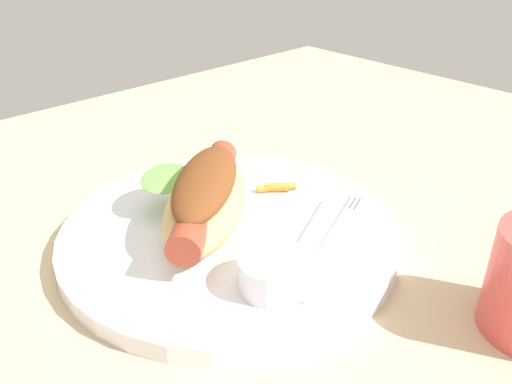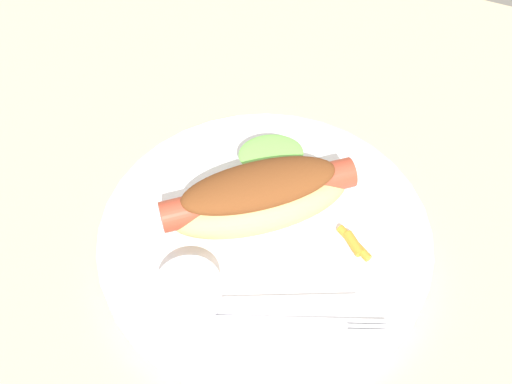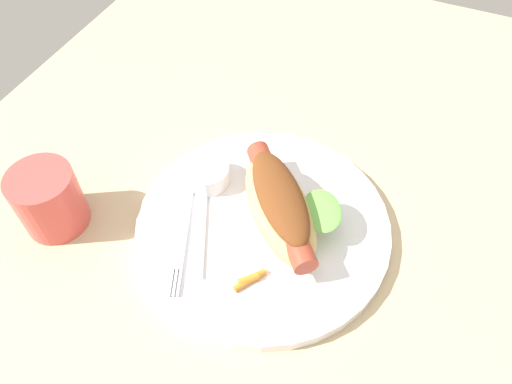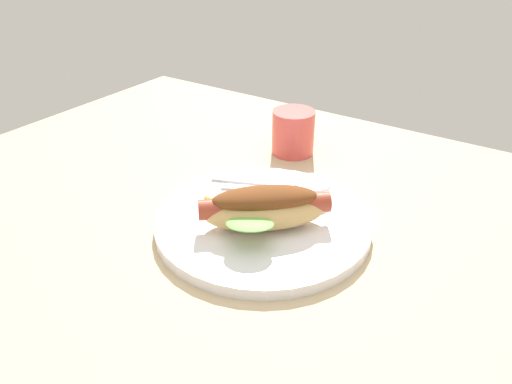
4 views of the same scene
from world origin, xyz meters
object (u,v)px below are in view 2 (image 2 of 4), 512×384
(plate, at_px, (265,236))
(fork, at_px, (277,325))
(sauce_ramekin, at_px, (189,291))
(knife, at_px, (261,304))
(carrot_garnish, at_px, (354,243))
(hot_dog, at_px, (259,195))

(plate, distance_m, fork, 0.09)
(sauce_ramekin, relative_size, knife, 0.33)
(plate, xyz_separation_m, sauce_ramekin, (-0.03, -0.09, 0.02))
(plate, distance_m, knife, 0.08)
(plate, xyz_separation_m, carrot_garnish, (0.08, 0.02, 0.01))
(hot_dog, relative_size, carrot_garnish, 4.48)
(plate, relative_size, fork, 1.84)
(carrot_garnish, bearing_deg, hot_dog, -179.25)
(sauce_ramekin, height_order, knife, sauce_ramekin)
(sauce_ramekin, distance_m, carrot_garnish, 0.15)
(plate, xyz_separation_m, hot_dog, (-0.01, 0.02, 0.04))
(fork, bearing_deg, plate, 96.61)
(carrot_garnish, bearing_deg, knife, -120.68)
(fork, distance_m, carrot_garnish, 0.10)
(knife, bearing_deg, sauce_ramekin, 172.71)
(sauce_ramekin, distance_m, fork, 0.08)
(sauce_ramekin, bearing_deg, fork, 4.51)
(fork, bearing_deg, knife, 124.98)
(hot_dog, bearing_deg, knife, -106.18)
(fork, relative_size, knife, 1.02)
(hot_dog, bearing_deg, fork, -100.15)
(plate, bearing_deg, sauce_ramekin, -109.10)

